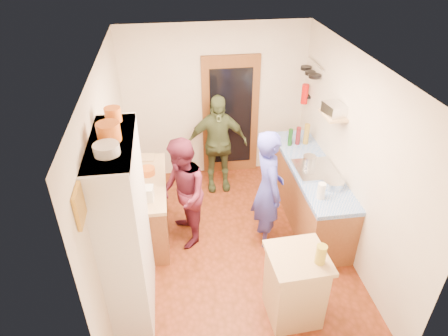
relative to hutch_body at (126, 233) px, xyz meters
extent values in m
cube|color=maroon|center=(1.30, 0.80, -1.11)|extent=(3.00, 4.00, 0.02)
cube|color=silver|center=(1.30, 0.80, 1.51)|extent=(3.00, 4.00, 0.02)
cube|color=beige|center=(1.30, 2.81, 0.20)|extent=(3.00, 0.02, 2.60)
cube|color=beige|center=(1.30, -1.21, 0.20)|extent=(3.00, 0.02, 2.60)
cube|color=beige|center=(-0.21, 0.80, 0.20)|extent=(0.02, 4.00, 2.60)
cube|color=beige|center=(2.81, 0.80, 0.20)|extent=(0.02, 4.00, 2.60)
cube|color=brown|center=(1.55, 2.77, -0.05)|extent=(0.95, 0.06, 2.10)
cube|color=black|center=(1.55, 2.74, -0.05)|extent=(0.70, 0.02, 1.70)
cube|color=silver|center=(0.00, 0.00, 0.00)|extent=(0.40, 1.20, 2.20)
cube|color=silver|center=(0.00, 0.00, 1.08)|extent=(0.40, 1.14, 0.04)
cylinder|color=white|center=(0.00, -0.24, 1.15)|extent=(0.22, 0.22, 0.09)
cylinder|color=orange|center=(0.00, 0.01, 1.18)|extent=(0.21, 0.21, 0.17)
cylinder|color=orange|center=(0.00, 0.40, 1.17)|extent=(0.16, 0.16, 0.14)
cube|color=brown|center=(0.10, 1.25, -0.68)|extent=(0.60, 1.40, 0.85)
cube|color=tan|center=(0.10, 1.25, -0.23)|extent=(0.64, 1.44, 0.05)
cube|color=white|center=(0.15, 0.83, -0.11)|extent=(0.26, 0.18, 0.18)
cylinder|color=white|center=(0.05, 1.13, -0.12)|extent=(0.15, 0.15, 0.16)
cylinder|color=orange|center=(0.18, 1.42, -0.15)|extent=(0.24, 0.24, 0.09)
cube|color=tan|center=(0.12, 1.85, -0.19)|extent=(0.32, 0.25, 0.02)
cube|color=brown|center=(2.50, 1.30, -0.68)|extent=(0.60, 2.20, 0.84)
cube|color=#0745BD|center=(2.50, 1.30, -0.23)|extent=(0.62, 2.22, 0.06)
cube|color=silver|center=(2.50, 1.17, -0.18)|extent=(0.55, 0.58, 0.04)
cylinder|color=silver|center=(2.45, 1.31, -0.10)|extent=(0.19, 0.19, 0.12)
cylinder|color=#143F14|center=(2.35, 1.94, -0.06)|extent=(0.08, 0.08, 0.27)
cylinder|color=#591419|center=(2.48, 1.96, -0.06)|extent=(0.08, 0.08, 0.29)
cylinder|color=olive|center=(2.61, 1.96, -0.03)|extent=(0.10, 0.10, 0.33)
cylinder|color=white|center=(2.35, 0.55, -0.09)|extent=(0.11, 0.11, 0.22)
cylinder|color=silver|center=(2.60, 0.76, -0.15)|extent=(0.33, 0.33, 0.11)
cube|color=tan|center=(1.77, -0.41, -0.67)|extent=(0.58, 0.58, 0.86)
cube|color=tan|center=(1.77, -0.41, -0.22)|extent=(0.65, 0.65, 0.05)
cube|color=white|center=(1.72, -0.36, -0.21)|extent=(0.36, 0.30, 0.02)
cylinder|color=#AD9E2D|center=(1.96, -0.52, -0.08)|extent=(0.12, 0.12, 0.22)
cylinder|color=silver|center=(2.76, 2.33, 0.95)|extent=(0.02, 0.65, 0.02)
cylinder|color=black|center=(2.70, 2.15, 0.82)|extent=(0.18, 0.18, 0.05)
cylinder|color=black|center=(2.70, 2.35, 0.80)|extent=(0.16, 0.16, 0.05)
cylinder|color=black|center=(2.70, 2.55, 0.81)|extent=(0.17, 0.17, 0.05)
cube|color=tan|center=(2.67, 1.25, 0.60)|extent=(0.26, 0.42, 0.03)
cube|color=silver|center=(2.67, 1.25, 0.69)|extent=(0.27, 0.33, 0.15)
cube|color=black|center=(2.77, 2.50, 0.35)|extent=(0.06, 0.10, 0.04)
cylinder|color=red|center=(2.71, 2.50, 0.40)|extent=(0.11, 0.11, 0.32)
cube|color=gold|center=(-0.18, -0.75, 0.95)|extent=(0.03, 0.25, 0.30)
imported|color=#373BA6|center=(1.79, 0.87, -0.24)|extent=(0.45, 0.65, 1.71)
imported|color=#4E1729|center=(0.65, 1.07, -0.31)|extent=(0.70, 0.84, 1.59)
imported|color=#364025|center=(1.27, 2.26, -0.27)|extent=(0.98, 0.42, 1.66)
camera|label=1|loc=(0.57, -3.29, 2.82)|focal=32.00mm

